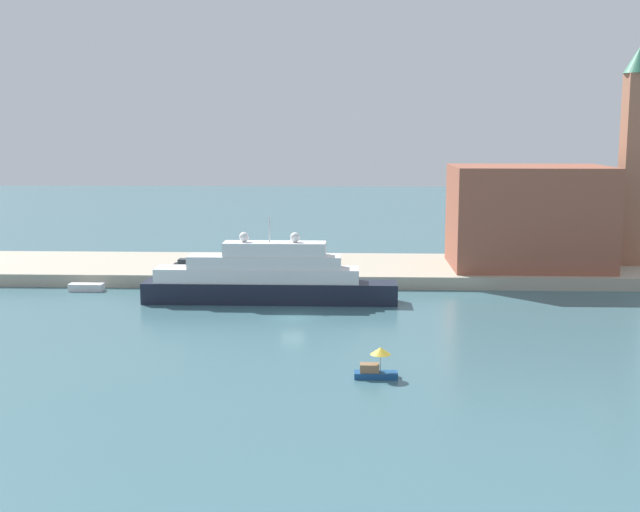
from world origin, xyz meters
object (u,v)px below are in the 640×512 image
at_px(work_barge, 86,287).
at_px(mooring_bollard, 327,272).
at_px(harbor_building, 528,217).
at_px(person_figure, 221,261).
at_px(large_yacht, 266,279).
at_px(parked_car, 188,265).
at_px(small_motorboat, 376,365).
at_px(bell_tower, 635,150).

relative_size(work_barge, mooring_bollard, 5.98).
relative_size(harbor_building, person_figure, 12.49).
xyz_separation_m(large_yacht, parked_car, (-11.83, 13.13, -0.60)).
distance_m(harbor_building, person_figure, 41.93).
distance_m(parked_car, mooring_bollard, 18.96).
relative_size(small_motorboat, person_figure, 2.16).
relative_size(work_barge, person_figure, 2.58).
bearing_deg(bell_tower, person_figure, -175.26).
xyz_separation_m(bell_tower, parked_car, (-59.97, -6.51, -15.11)).
xyz_separation_m(large_yacht, harbor_building, (33.62, 16.88, 5.61)).
bearing_deg(harbor_building, mooring_bollard, -164.34).
bearing_deg(bell_tower, small_motorboat, -126.55).
relative_size(harbor_building, parked_car, 5.26).
relative_size(large_yacht, parked_car, 7.60).
distance_m(large_yacht, bell_tower, 53.98).
distance_m(large_yacht, small_motorboat, 31.50).
xyz_separation_m(small_motorboat, harbor_building, (21.58, 45.94, 7.35)).
bearing_deg(parked_car, mooring_bollard, -11.48).
bearing_deg(person_figure, work_barge, -149.48).
xyz_separation_m(harbor_building, person_figure, (-41.45, -1.88, -6.04)).
distance_m(harbor_building, parked_car, 46.03).
bearing_deg(parked_car, work_barge, -147.72).
relative_size(bell_tower, person_figure, 17.88).
bearing_deg(small_motorboat, bell_tower, 53.45).
xyz_separation_m(small_motorboat, bell_tower, (36.10, 48.70, 16.25)).
relative_size(harbor_building, mooring_bollard, 28.93).
bearing_deg(bell_tower, mooring_bollard, -166.04).
xyz_separation_m(work_barge, person_figure, (15.51, 9.15, 1.92)).
xyz_separation_m(work_barge, parked_car, (11.51, 7.27, 1.75)).
bearing_deg(parked_car, person_figure, 25.10).
bearing_deg(large_yacht, harbor_building, 26.67).
bearing_deg(parked_car, small_motorboat, -60.49).
height_order(harbor_building, mooring_bollard, harbor_building).
distance_m(parked_car, person_figure, 4.42).
height_order(parked_car, mooring_bollard, parked_car).
distance_m(work_barge, person_figure, 18.11).
height_order(work_barge, mooring_bollard, mooring_bollard).
height_order(work_barge, parked_car, parked_car).
bearing_deg(large_yacht, person_figure, 117.56).
relative_size(bell_tower, mooring_bollard, 41.40).
height_order(small_motorboat, work_barge, small_motorboat).
bearing_deg(mooring_bollard, harbor_building, 15.66).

